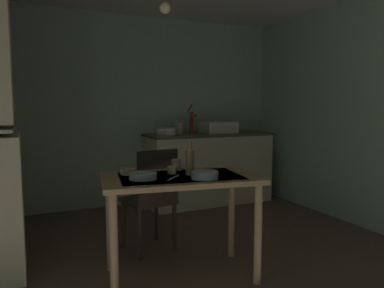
{
  "coord_description": "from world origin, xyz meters",
  "views": [
    {
      "loc": [
        -1.18,
        -2.72,
        1.31
      ],
      "look_at": [
        0.14,
        0.24,
        0.96
      ],
      "focal_mm": 34.69,
      "sensor_mm": 36.0,
      "label": 1
    }
  ],
  "objects_px": {
    "mug_tall": "(172,170)",
    "glass_bottle": "(190,162)",
    "chair_far_side": "(152,197)",
    "mixing_bowl_counter": "(165,132)",
    "hand_pump": "(192,121)",
    "dining_table": "(181,191)",
    "sink_basin": "(218,127)",
    "serving_bowl_wide": "(205,175)"
  },
  "relations": [
    {
      "from": "mug_tall",
      "to": "glass_bottle",
      "type": "distance_m",
      "value": 0.16
    },
    {
      "from": "chair_far_side",
      "to": "mug_tall",
      "type": "relative_size",
      "value": 13.04
    },
    {
      "from": "mixing_bowl_counter",
      "to": "mug_tall",
      "type": "height_order",
      "value": "mixing_bowl_counter"
    },
    {
      "from": "hand_pump",
      "to": "dining_table",
      "type": "relative_size",
      "value": 0.32
    },
    {
      "from": "dining_table",
      "to": "chair_far_side",
      "type": "relative_size",
      "value": 1.33
    },
    {
      "from": "hand_pump",
      "to": "mixing_bowl_counter",
      "type": "relative_size",
      "value": 1.43
    },
    {
      "from": "sink_basin",
      "to": "serving_bowl_wide",
      "type": "xyz_separation_m",
      "value": [
        -1.19,
        -2.03,
        -0.2
      ]
    },
    {
      "from": "glass_bottle",
      "to": "dining_table",
      "type": "bearing_deg",
      "value": -170.83
    },
    {
      "from": "sink_basin",
      "to": "hand_pump",
      "type": "distance_m",
      "value": 0.38
    },
    {
      "from": "hand_pump",
      "to": "chair_far_side",
      "type": "xyz_separation_m",
      "value": [
        -0.99,
        -1.36,
        -0.6
      ]
    },
    {
      "from": "sink_basin",
      "to": "hand_pump",
      "type": "height_order",
      "value": "hand_pump"
    },
    {
      "from": "mixing_bowl_counter",
      "to": "dining_table",
      "type": "xyz_separation_m",
      "value": [
        -0.54,
        -1.82,
        -0.31
      ]
    },
    {
      "from": "mixing_bowl_counter",
      "to": "glass_bottle",
      "type": "bearing_deg",
      "value": -104.32
    },
    {
      "from": "dining_table",
      "to": "glass_bottle",
      "type": "distance_m",
      "value": 0.23
    },
    {
      "from": "serving_bowl_wide",
      "to": "glass_bottle",
      "type": "height_order",
      "value": "glass_bottle"
    },
    {
      "from": "hand_pump",
      "to": "dining_table",
      "type": "xyz_separation_m",
      "value": [
        -0.94,
        -1.91,
        -0.44
      ]
    },
    {
      "from": "mixing_bowl_counter",
      "to": "glass_bottle",
      "type": "xyz_separation_m",
      "value": [
        -0.46,
        -1.8,
        -0.09
      ]
    },
    {
      "from": "hand_pump",
      "to": "sink_basin",
      "type": "bearing_deg",
      "value": -7.0
    },
    {
      "from": "hand_pump",
      "to": "mixing_bowl_counter",
      "type": "height_order",
      "value": "hand_pump"
    },
    {
      "from": "serving_bowl_wide",
      "to": "mug_tall",
      "type": "xyz_separation_m",
      "value": [
        -0.14,
        0.27,
        0.0
      ]
    },
    {
      "from": "dining_table",
      "to": "serving_bowl_wide",
      "type": "distance_m",
      "value": 0.25
    },
    {
      "from": "dining_table",
      "to": "glass_bottle",
      "type": "xyz_separation_m",
      "value": [
        0.08,
        0.01,
        0.22
      ]
    },
    {
      "from": "mixing_bowl_counter",
      "to": "serving_bowl_wide",
      "type": "bearing_deg",
      "value": -102.02
    },
    {
      "from": "sink_basin",
      "to": "mixing_bowl_counter",
      "type": "relative_size",
      "value": 1.62
    },
    {
      "from": "sink_basin",
      "to": "dining_table",
      "type": "distance_m",
      "value": 2.31
    },
    {
      "from": "mixing_bowl_counter",
      "to": "chair_far_side",
      "type": "xyz_separation_m",
      "value": [
        -0.59,
        -1.26,
        -0.48
      ]
    },
    {
      "from": "mixing_bowl_counter",
      "to": "serving_bowl_wide",
      "type": "distance_m",
      "value": 2.03
    },
    {
      "from": "mixing_bowl_counter",
      "to": "hand_pump",
      "type": "bearing_deg",
      "value": 13.32
    },
    {
      "from": "mixing_bowl_counter",
      "to": "dining_table",
      "type": "distance_m",
      "value": 1.92
    },
    {
      "from": "mug_tall",
      "to": "serving_bowl_wide",
      "type": "bearing_deg",
      "value": -62.36
    },
    {
      "from": "chair_far_side",
      "to": "glass_bottle",
      "type": "height_order",
      "value": "glass_bottle"
    },
    {
      "from": "chair_far_side",
      "to": "mug_tall",
      "type": "xyz_separation_m",
      "value": [
        0.02,
        -0.44,
        0.31
      ]
    },
    {
      "from": "hand_pump",
      "to": "mixing_bowl_counter",
      "type": "bearing_deg",
      "value": -166.68
    },
    {
      "from": "dining_table",
      "to": "mug_tall",
      "type": "relative_size",
      "value": 17.32
    },
    {
      "from": "mixing_bowl_counter",
      "to": "mug_tall",
      "type": "xyz_separation_m",
      "value": [
        -0.57,
        -1.71,
        -0.17
      ]
    },
    {
      "from": "sink_basin",
      "to": "chair_far_side",
      "type": "height_order",
      "value": "sink_basin"
    },
    {
      "from": "sink_basin",
      "to": "mixing_bowl_counter",
      "type": "xyz_separation_m",
      "value": [
        -0.77,
        -0.05,
        -0.03
      ]
    },
    {
      "from": "glass_bottle",
      "to": "chair_far_side",
      "type": "bearing_deg",
      "value": 103.44
    },
    {
      "from": "hand_pump",
      "to": "mug_tall",
      "type": "xyz_separation_m",
      "value": [
        -0.97,
        -1.8,
        -0.29
      ]
    },
    {
      "from": "chair_far_side",
      "to": "sink_basin",
      "type": "bearing_deg",
      "value": 44.01
    },
    {
      "from": "mixing_bowl_counter",
      "to": "mug_tall",
      "type": "bearing_deg",
      "value": -108.34
    },
    {
      "from": "glass_bottle",
      "to": "serving_bowl_wide",
      "type": "bearing_deg",
      "value": -77.72
    }
  ]
}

